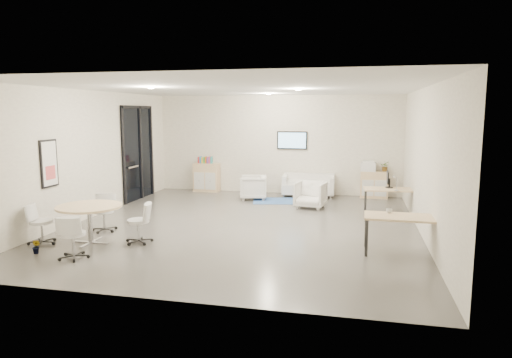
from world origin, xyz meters
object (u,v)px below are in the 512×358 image
object	(u,v)px
sideboard_left	(207,177)
desk_rear	(389,191)
desk_front	(402,220)
loveseat	(308,186)
armchair_left	(253,186)
round_table	(89,209)
armchair_right	(311,193)
sideboard_right	(374,185)

from	to	relation	value
sideboard_left	desk_rear	bearing A→B (deg)	-21.49
sideboard_left	desk_front	size ratio (longest dim) A/B	0.67
loveseat	armchair_left	world-z (taller)	armchair_left
sideboard_left	round_table	xyz separation A→B (m)	(-0.32, -6.42, 0.23)
sideboard_left	loveseat	size ratio (longest dim) A/B	0.57
desk_rear	loveseat	bearing A→B (deg)	133.55
armchair_left	desk_rear	xyz separation A→B (m)	(3.95, -1.27, 0.21)
sideboard_left	armchair_left	world-z (taller)	sideboard_left
desk_front	round_table	distance (m)	6.17
armchair_left	armchair_right	bearing A→B (deg)	52.90
sideboard_right	armchair_left	xyz separation A→B (m)	(-3.64, -1.03, -0.02)
sideboard_right	desk_front	bearing A→B (deg)	-86.75
sideboard_left	round_table	bearing A→B (deg)	-92.85
armchair_left	sideboard_left	bearing A→B (deg)	-129.79
sideboard_left	desk_front	world-z (taller)	sideboard_left
loveseat	armchair_right	world-z (taller)	armchair_right
loveseat	armchair_left	distance (m)	1.82
loveseat	round_table	xyz separation A→B (m)	(-3.77, -6.26, 0.38)
sideboard_left	round_table	distance (m)	6.43
round_table	sideboard_right	bearing A→B (deg)	47.96
loveseat	desk_front	distance (m)	6.09
sideboard_right	loveseat	distance (m)	2.04
armchair_left	desk_front	xyz separation A→B (m)	(3.97, -4.75, 0.25)
loveseat	desk_front	size ratio (longest dim) A/B	1.18
armchair_left	desk_rear	bearing A→B (deg)	61.26
desk_rear	desk_front	bearing A→B (deg)	-94.08
armchair_right	desk_rear	size ratio (longest dim) A/B	0.60
armchair_left	desk_front	distance (m)	6.19
armchair_right	round_table	distance (m)	6.04
sideboard_right	desk_rear	xyz separation A→B (m)	(0.31, -2.30, 0.19)
sideboard_right	desk_rear	bearing A→B (deg)	-82.24
sideboard_left	loveseat	distance (m)	3.46
sideboard_left	sideboard_right	size ratio (longest dim) A/B	1.14
desk_front	desk_rear	bearing A→B (deg)	91.14
loveseat	round_table	distance (m)	7.32
desk_rear	desk_front	world-z (taller)	desk_front
armchair_right	round_table	world-z (taller)	armchair_right
loveseat	round_table	size ratio (longest dim) A/B	1.28
desk_rear	sideboard_right	bearing A→B (deg)	93.43
sideboard_left	loveseat	xyz separation A→B (m)	(3.45, -0.16, -0.14)
sideboard_right	round_table	bearing A→B (deg)	-132.04
desk_rear	armchair_right	bearing A→B (deg)	166.01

